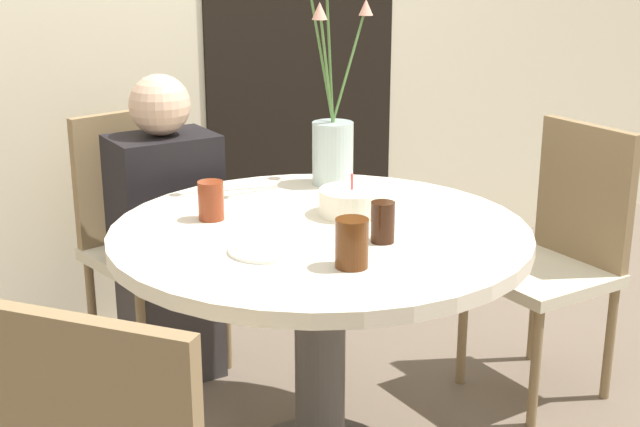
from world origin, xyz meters
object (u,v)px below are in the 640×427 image
at_px(person_boy, 167,241).
at_px(chair_near_front, 142,227).
at_px(birthday_cake, 352,202).
at_px(drink_glass_0, 383,222).
at_px(flower_vase, 332,135).
at_px(drink_glass_2, 211,201).
at_px(drink_glass_1, 352,243).
at_px(chair_left_flank, 559,246).
at_px(side_plate, 267,250).

bearing_deg(person_boy, chair_near_front, 100.08).
height_order(chair_near_front, birthday_cake, chair_near_front).
relative_size(birthday_cake, drink_glass_0, 1.75).
bearing_deg(flower_vase, drink_glass_2, -164.84).
bearing_deg(person_boy, drink_glass_1, -87.65).
xyz_separation_m(chair_near_front, person_boy, (0.03, -0.16, -0.01)).
height_order(chair_left_flank, drink_glass_2, chair_left_flank).
bearing_deg(side_plate, drink_glass_0, -17.80).
bearing_deg(chair_near_front, person_boy, -90.00).
bearing_deg(chair_near_front, birthday_cake, -80.77).
xyz_separation_m(chair_near_front, side_plate, (-0.05, -1.01, 0.23)).
bearing_deg(flower_vase, chair_near_front, 126.99).
bearing_deg(flower_vase, person_boy, 134.24).
height_order(chair_left_flank, birthday_cake, chair_left_flank).
bearing_deg(side_plate, birthday_cake, 22.43).
xyz_separation_m(chair_left_flank, drink_glass_2, (-1.15, 0.21, 0.28)).
height_order(birthday_cake, side_plate, birthday_cake).
bearing_deg(chair_near_front, chair_left_flank, -49.82).
xyz_separation_m(drink_glass_0, person_boy, (-0.21, 0.94, -0.29)).
xyz_separation_m(chair_left_flank, drink_glass_1, (-1.03, -0.30, 0.29)).
bearing_deg(drink_glass_1, chair_near_front, 93.36).
xyz_separation_m(birthday_cake, drink_glass_2, (-0.35, 0.17, 0.02)).
height_order(birthday_cake, drink_glass_2, birthday_cake).
height_order(birthday_cake, drink_glass_1, drink_glass_1).
bearing_deg(flower_vase, chair_left_flank, -27.22).
height_order(chair_near_front, drink_glass_1, chair_near_front).
height_order(flower_vase, drink_glass_2, flower_vase).
height_order(chair_near_front, side_plate, chair_near_front).
bearing_deg(drink_glass_0, side_plate, 162.20).
distance_m(side_plate, drink_glass_1, 0.24).
bearing_deg(drink_glass_1, drink_glass_2, 103.50).
distance_m(flower_vase, person_boy, 0.70).
relative_size(drink_glass_0, person_boy, 0.10).
bearing_deg(drink_glass_2, drink_glass_0, -54.27).
relative_size(side_plate, drink_glass_1, 1.61).
relative_size(birthday_cake, person_boy, 0.17).
height_order(birthday_cake, person_boy, person_boy).
bearing_deg(chair_left_flank, birthday_cake, -93.90).
xyz_separation_m(drink_glass_0, drink_glass_2, (-0.29, 0.40, 0.00)).
xyz_separation_m(flower_vase, drink_glass_0, (-0.19, -0.53, -0.11)).
bearing_deg(drink_glass_0, person_boy, 102.58).
bearing_deg(side_plate, drink_glass_1, -59.16).
height_order(chair_left_flank, flower_vase, flower_vase).
distance_m(chair_near_front, flower_vase, 0.81).
bearing_deg(birthday_cake, drink_glass_2, 154.85).
distance_m(chair_left_flank, birthday_cake, 0.84).
relative_size(chair_near_front, birthday_cake, 4.87).
distance_m(birthday_cake, flower_vase, 0.34).
bearing_deg(drink_glass_0, drink_glass_2, 125.73).
bearing_deg(drink_glass_1, side_plate, 120.84).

